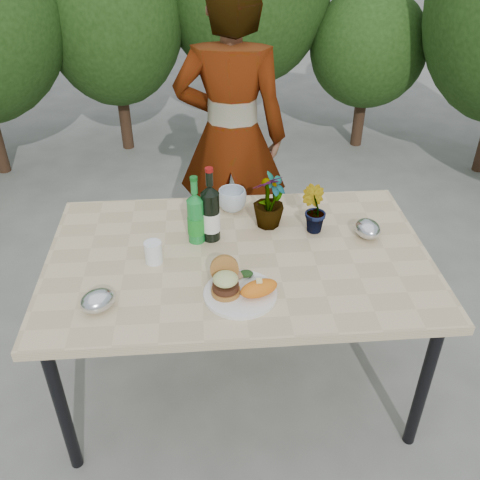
{
  "coord_description": "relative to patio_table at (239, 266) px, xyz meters",
  "views": [
    {
      "loc": [
        -0.14,
        -1.81,
        2.07
      ],
      "look_at": [
        0.0,
        -0.08,
        0.88
      ],
      "focal_mm": 40.0,
      "sensor_mm": 36.0,
      "label": 1
    }
  ],
  "objects": [
    {
      "name": "foil_packet_left",
      "position": [
        -0.54,
        -0.3,
        0.1
      ],
      "size": [
        0.17,
        0.17,
        0.08
      ],
      "primitive_type": "ellipsoid",
      "rotation": [
        0.0,
        0.0,
        0.64
      ],
      "color": "silver",
      "rests_on": "patio_table"
    },
    {
      "name": "grilled_veg",
      "position": [
        0.0,
        -0.17,
        0.09
      ],
      "size": [
        0.08,
        0.05,
        0.03
      ],
      "color": "olive",
      "rests_on": "dinner_plate"
    },
    {
      "name": "dinner_plate",
      "position": [
        -0.01,
        -0.26,
        0.06
      ],
      "size": [
        0.28,
        0.28,
        0.01
      ],
      "primitive_type": "cylinder",
      "color": "white",
      "rests_on": "patio_table"
    },
    {
      "name": "patio_table",
      "position": [
        0.0,
        0.0,
        0.0
      ],
      "size": [
        1.6,
        1.0,
        0.75
      ],
      "color": "beige",
      "rests_on": "ground"
    },
    {
      "name": "plastic_cup",
      "position": [
        -0.35,
        -0.02,
        0.1
      ],
      "size": [
        0.07,
        0.07,
        0.09
      ],
      "primitive_type": "cylinder",
      "color": "white",
      "rests_on": "patio_table"
    },
    {
      "name": "blue_bowl",
      "position": [
        -0.0,
        0.37,
        0.11
      ],
      "size": [
        0.14,
        0.14,
        0.11
      ],
      "primitive_type": "imported",
      "rotation": [
        0.0,
        0.0,
        0.06
      ],
      "color": "silver",
      "rests_on": "patio_table"
    },
    {
      "name": "seedling_left",
      "position": [
        0.18,
        0.26,
        0.18
      ],
      "size": [
        0.15,
        0.15,
        0.24
      ],
      "primitive_type": "imported",
      "rotation": [
        0.0,
        0.0,
        0.84
      ],
      "color": "#245B1F",
      "rests_on": "patio_table"
    },
    {
      "name": "burger_stack",
      "position": [
        -0.07,
        -0.24,
        0.12
      ],
      "size": [
        0.11,
        0.16,
        0.11
      ],
      "color": "#B7722D",
      "rests_on": "dinner_plate"
    },
    {
      "name": "wine_bottle",
      "position": [
        -0.11,
        0.14,
        0.18
      ],
      "size": [
        0.08,
        0.08,
        0.34
      ],
      "rotation": [
        0.0,
        0.0,
        0.26
      ],
      "color": "black",
      "rests_on": "patio_table"
    },
    {
      "name": "shrub_hedge",
      "position": [
        -0.04,
        1.66,
        0.48
      ],
      "size": [
        6.89,
        5.14,
        2.18
      ],
      "color": "#382316",
      "rests_on": "ground"
    },
    {
      "name": "sparkling_water",
      "position": [
        -0.17,
        0.12,
        0.17
      ],
      "size": [
        0.07,
        0.07,
        0.31
      ],
      "rotation": [
        0.0,
        0.0,
        -0.29
      ],
      "color": "#178330",
      "rests_on": "patio_table"
    },
    {
      "name": "sweet_potato",
      "position": [
        0.05,
        -0.28,
        0.1
      ],
      "size": [
        0.17,
        0.12,
        0.06
      ],
      "primitive_type": "ellipsoid",
      "rotation": [
        0.0,
        0.0,
        0.35
      ],
      "color": "orange",
      "rests_on": "dinner_plate"
    },
    {
      "name": "person",
      "position": [
        0.03,
        0.96,
        0.17
      ],
      "size": [
        0.68,
        0.5,
        1.72
      ],
      "primitive_type": "imported",
      "rotation": [
        0.0,
        0.0,
        3.0
      ],
      "color": "#9D684E",
      "rests_on": "ground"
    },
    {
      "name": "foil_packet_right",
      "position": [
        0.57,
        0.1,
        0.1
      ],
      "size": [
        0.13,
        0.15,
        0.08
      ],
      "primitive_type": "ellipsoid",
      "rotation": [
        0.0,
        0.0,
        1.74
      ],
      "color": "silver",
      "rests_on": "patio_table"
    },
    {
      "name": "seedling_mid",
      "position": [
        0.34,
        0.17,
        0.16
      ],
      "size": [
        0.15,
        0.15,
        0.21
      ],
      "primitive_type": "imported",
      "rotation": [
        0.0,
        0.0,
        2.33
      ],
      "color": "#27521C",
      "rests_on": "patio_table"
    },
    {
      "name": "seedling_right",
      "position": [
        0.15,
        0.22,
        0.18
      ],
      "size": [
        0.19,
        0.19,
        0.25
      ],
      "primitive_type": "imported",
      "rotation": [
        0.0,
        0.0,
        3.62
      ],
      "color": "#316221",
      "rests_on": "patio_table"
    },
    {
      "name": "ground",
      "position": [
        0.0,
        0.0,
        -0.69
      ],
      "size": [
        80.0,
        80.0,
        0.0
      ],
      "primitive_type": "plane",
      "color": "slate",
      "rests_on": "ground"
    }
  ]
}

